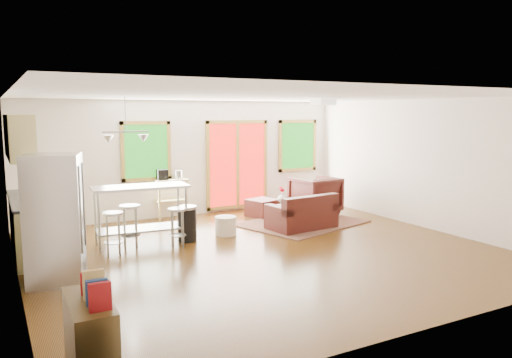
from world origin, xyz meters
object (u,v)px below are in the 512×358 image
armchair (315,193)px  kitchen_cart (169,185)px  refrigerator (55,219)px  coffee_table (298,207)px  loveseat (303,215)px  ottoman (262,208)px  island (141,204)px  rug (302,223)px

armchair → kitchen_cart: (-3.10, 1.14, 0.27)m
refrigerator → coffee_table: bearing=33.7°
loveseat → armchair: 1.60m
kitchen_cart → ottoman: bearing=-23.5°
refrigerator → island: bearing=58.0°
island → loveseat: bearing=-7.4°
ottoman → refrigerator: 5.31m
ottoman → island: (-3.05, -1.06, 0.53)m
rug → ottoman: size_ratio=4.13×
armchair → refrigerator: size_ratio=0.54×
coffee_table → loveseat: bearing=-116.4°
armchair → refrigerator: 6.25m
rug → refrigerator: refrigerator is taller
island → kitchen_cart: (1.16, 1.88, 0.03)m
coffee_table → armchair: bearing=32.8°
coffee_table → refrigerator: 5.37m
ottoman → armchair: bearing=-14.7°
rug → loveseat: size_ratio=1.72×
coffee_table → armchair: (0.78, 0.50, 0.17)m
coffee_table → ottoman: ottoman is taller
refrigerator → loveseat: bearing=27.6°
refrigerator → ottoman: bearing=43.7°
loveseat → island: 3.22m
armchair → ottoman: size_ratio=1.64×
rug → kitchen_cart: kitchen_cart is taller
coffee_table → refrigerator: size_ratio=0.53×
coffee_table → armchair: 0.94m
refrigerator → armchair: bearing=35.8°
coffee_table → rug: bearing=-102.8°
rug → loveseat: 0.58m
loveseat → coffee_table: size_ratio=1.48×
loveseat → armchair: armchair is taller
ottoman → kitchen_cart: size_ratio=0.53×
island → armchair: bearing=9.8°
armchair → refrigerator: (-5.84, -2.20, 0.41)m
rug → coffee_table: size_ratio=2.56×
loveseat → refrigerator: size_ratio=0.79×
armchair → kitchen_cart: kitchen_cart is taller
armchair → kitchen_cart: 3.32m
rug → coffee_table: (0.05, 0.21, 0.30)m
refrigerator → island: size_ratio=1.05×
coffee_table → armchair: size_ratio=0.99×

